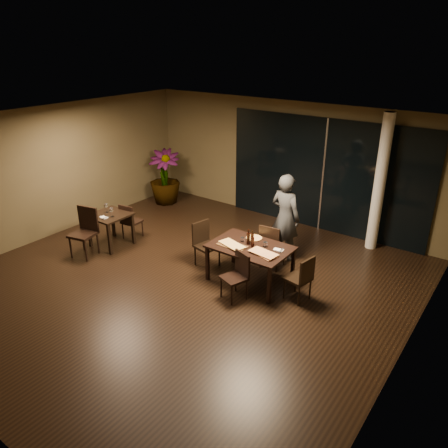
# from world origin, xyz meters

# --- Properties ---
(ground) EXTENTS (8.00, 8.00, 0.00)m
(ground) POSITION_xyz_m (0.00, 0.00, 0.00)
(ground) COLOR black
(ground) RESTS_ON ground
(wall_back) EXTENTS (8.00, 0.10, 3.00)m
(wall_back) POSITION_xyz_m (0.00, 4.05, 1.50)
(wall_back) COLOR #4B4128
(wall_back) RESTS_ON ground
(wall_left) EXTENTS (0.10, 8.00, 3.00)m
(wall_left) POSITION_xyz_m (-4.05, 0.00, 1.50)
(wall_left) COLOR #4B4128
(wall_left) RESTS_ON ground
(wall_right) EXTENTS (0.10, 8.00, 3.00)m
(wall_right) POSITION_xyz_m (4.05, 0.00, 1.50)
(wall_right) COLOR #4B4128
(wall_right) RESTS_ON ground
(ceiling) EXTENTS (8.00, 8.00, 0.04)m
(ceiling) POSITION_xyz_m (0.00, 0.00, 3.02)
(ceiling) COLOR silver
(ceiling) RESTS_ON wall_back
(window_panel) EXTENTS (5.00, 0.06, 2.70)m
(window_panel) POSITION_xyz_m (1.00, 3.96, 1.35)
(window_panel) COLOR black
(window_panel) RESTS_ON ground
(column) EXTENTS (0.24, 0.24, 3.00)m
(column) POSITION_xyz_m (2.40, 3.65, 1.50)
(column) COLOR silver
(column) RESTS_ON ground
(main_table) EXTENTS (1.50, 1.00, 0.75)m
(main_table) POSITION_xyz_m (1.00, 0.80, 0.68)
(main_table) COLOR black
(main_table) RESTS_ON ground
(side_table) EXTENTS (0.80, 0.80, 0.75)m
(side_table) POSITION_xyz_m (-2.40, 0.30, 0.62)
(side_table) COLOR black
(side_table) RESTS_ON ground
(chair_main_far) EXTENTS (0.48, 0.48, 0.95)m
(chair_main_far) POSITION_xyz_m (1.06, 1.49, 0.53)
(chair_main_far) COLOR black
(chair_main_far) RESTS_ON ground
(chair_main_near) EXTENTS (0.51, 0.51, 0.87)m
(chair_main_near) POSITION_xyz_m (1.12, 0.20, 0.49)
(chair_main_near) COLOR black
(chair_main_near) RESTS_ON ground
(chair_main_left) EXTENTS (0.51, 0.51, 0.93)m
(chair_main_left) POSITION_xyz_m (-0.13, 0.82, 0.52)
(chair_main_left) COLOR black
(chair_main_left) RESTS_ON ground
(chair_main_right) EXTENTS (0.47, 0.47, 0.87)m
(chair_main_right) POSITION_xyz_m (2.11, 0.77, 0.49)
(chair_main_right) COLOR black
(chair_main_right) RESTS_ON ground
(chair_side_far) EXTENTS (0.45, 0.45, 0.85)m
(chair_side_far) POSITION_xyz_m (-2.30, 0.78, 0.48)
(chair_side_far) COLOR black
(chair_side_far) RESTS_ON ground
(chair_side_near) EXTENTS (0.59, 0.59, 1.06)m
(chair_side_near) POSITION_xyz_m (-2.48, -0.32, 0.59)
(chair_side_near) COLOR black
(chair_side_near) RESTS_ON ground
(diner) EXTENTS (0.67, 0.49, 1.86)m
(diner) POSITION_xyz_m (1.04, 2.06, 0.93)
(diner) COLOR #2A2C2E
(diner) RESTS_ON ground
(potted_plant) EXTENTS (1.16, 1.16, 1.51)m
(potted_plant) POSITION_xyz_m (-3.32, 3.04, 0.76)
(potted_plant) COLOR #224B19
(potted_plant) RESTS_ON ground
(pizza_board_left) EXTENTS (0.57, 0.28, 0.01)m
(pizza_board_left) POSITION_xyz_m (0.72, 0.61, 0.76)
(pizza_board_left) COLOR #432A15
(pizza_board_left) RESTS_ON main_table
(pizza_board_right) EXTENTS (0.58, 0.40, 0.01)m
(pizza_board_right) POSITION_xyz_m (1.37, 0.66, 0.76)
(pizza_board_right) COLOR #4C2B18
(pizza_board_right) RESTS_ON main_table
(oblong_pizza_left) EXTENTS (0.56, 0.37, 0.02)m
(oblong_pizza_left) POSITION_xyz_m (0.72, 0.61, 0.77)
(oblong_pizza_left) COLOR maroon
(oblong_pizza_left) RESTS_ON pizza_board_left
(oblong_pizza_right) EXTENTS (0.53, 0.31, 0.02)m
(oblong_pizza_right) POSITION_xyz_m (1.37, 0.66, 0.77)
(oblong_pizza_right) COLOR #6D090B
(oblong_pizza_right) RESTS_ON pizza_board_right
(round_pizza) EXTENTS (0.30, 0.30, 0.01)m
(round_pizza) POSITION_xyz_m (0.87, 1.13, 0.76)
(round_pizza) COLOR red
(round_pizza) RESTS_ON main_table
(bottle_a) EXTENTS (0.07, 0.07, 0.30)m
(bottle_a) POSITION_xyz_m (0.92, 0.85, 0.90)
(bottle_a) COLOR black
(bottle_a) RESTS_ON main_table
(bottle_b) EXTENTS (0.06, 0.06, 0.27)m
(bottle_b) POSITION_xyz_m (1.05, 0.80, 0.88)
(bottle_b) COLOR black
(bottle_b) RESTS_ON main_table
(bottle_c) EXTENTS (0.06, 0.06, 0.28)m
(bottle_c) POSITION_xyz_m (0.99, 0.88, 0.89)
(bottle_c) COLOR black
(bottle_c) RESTS_ON main_table
(tumbler_left) EXTENTS (0.07, 0.07, 0.08)m
(tumbler_left) POSITION_xyz_m (0.76, 0.88, 0.79)
(tumbler_left) COLOR white
(tumbler_left) RESTS_ON main_table
(tumbler_right) EXTENTS (0.08, 0.08, 0.09)m
(tumbler_right) POSITION_xyz_m (1.23, 0.95, 0.80)
(tumbler_right) COLOR white
(tumbler_right) RESTS_ON main_table
(napkin_near) EXTENTS (0.20, 0.16, 0.01)m
(napkin_near) POSITION_xyz_m (1.50, 0.67, 0.76)
(napkin_near) COLOR white
(napkin_near) RESTS_ON main_table
(napkin_far) EXTENTS (0.19, 0.12, 0.01)m
(napkin_far) POSITION_xyz_m (1.51, 0.96, 0.76)
(napkin_far) COLOR white
(napkin_far) RESTS_ON main_table
(wine_glass_a) EXTENTS (0.09, 0.09, 0.20)m
(wine_glass_a) POSITION_xyz_m (-2.54, 0.34, 0.85)
(wine_glass_a) COLOR white
(wine_glass_a) RESTS_ON side_table
(wine_glass_b) EXTENTS (0.09, 0.09, 0.20)m
(wine_glass_b) POSITION_xyz_m (-2.25, 0.24, 0.85)
(wine_glass_b) COLOR white
(wine_glass_b) RESTS_ON side_table
(side_napkin) EXTENTS (0.19, 0.12, 0.01)m
(side_napkin) POSITION_xyz_m (-2.34, 0.09, 0.76)
(side_napkin) COLOR silver
(side_napkin) RESTS_ON side_table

